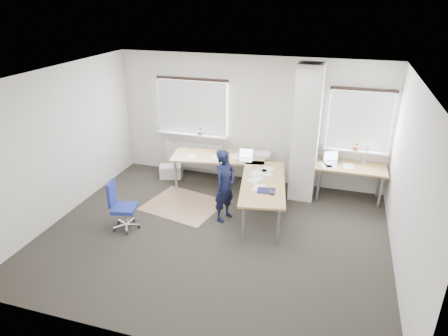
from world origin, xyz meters
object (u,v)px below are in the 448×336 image
(desk_main, at_px, (242,169))
(person, at_px, (225,185))
(desk_side, at_px, (351,168))
(task_chair, at_px, (123,215))

(desk_main, relative_size, person, 2.01)
(desk_side, relative_size, person, 1.00)
(desk_side, bearing_deg, task_chair, -148.29)
(task_chair, distance_m, person, 1.93)
(desk_main, bearing_deg, task_chair, -146.47)
(task_chair, bearing_deg, desk_side, 19.09)
(task_chair, height_order, person, person)
(desk_main, relative_size, task_chair, 3.01)
(desk_main, bearing_deg, desk_side, 9.24)
(task_chair, xyz_separation_m, person, (1.67, 0.86, 0.44))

